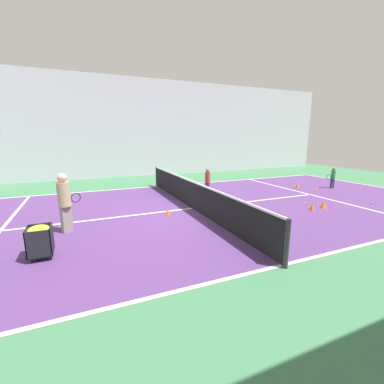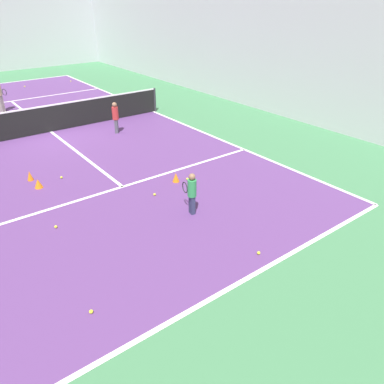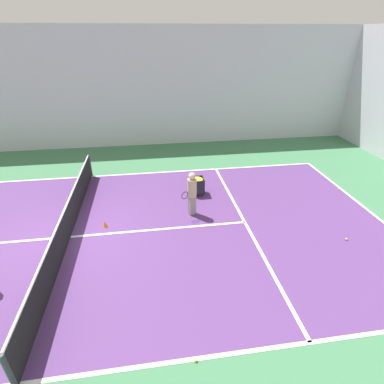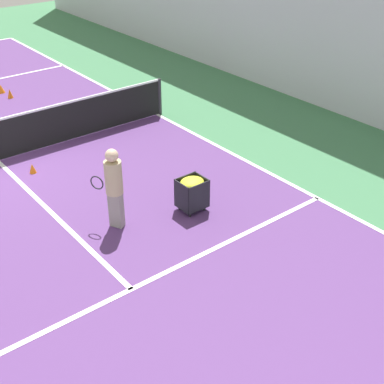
# 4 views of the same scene
# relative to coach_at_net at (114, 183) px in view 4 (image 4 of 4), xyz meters

# --- Properties ---
(line_sideline_left) EXTENTS (0.10, 21.28, 0.00)m
(line_sideline_left) POSITION_rel_coach_at_net_xyz_m (-3.85, -4.10, -0.94)
(line_sideline_left) COLOR white
(line_sideline_left) RESTS_ON ground
(line_service_far) EXTENTS (9.31, 0.10, 0.00)m
(line_service_far) POSITION_rel_coach_at_net_xyz_m (0.81, 1.75, -0.94)
(line_service_far) COLOR white
(line_service_far) RESTS_ON ground
(coach_at_net) EXTENTS (0.51, 0.63, 1.65)m
(coach_at_net) POSITION_rel_coach_at_net_xyz_m (0.00, 0.00, 0.00)
(coach_at_net) COLOR gray
(coach_at_net) RESTS_ON ground
(ball_cart) EXTENTS (0.54, 0.48, 0.72)m
(ball_cart) POSITION_rel_coach_at_net_xyz_m (-1.49, 0.46, -0.44)
(ball_cart) COLOR black
(ball_cart) RESTS_ON ground
(training_cone_0) EXTENTS (0.16, 0.16, 0.23)m
(training_cone_0) POSITION_rel_coach_at_net_xyz_m (0.38, -3.04, -0.83)
(training_cone_0) COLOR orange
(training_cone_0) RESTS_ON ground
(training_cone_1) EXTENTS (0.17, 0.17, 0.28)m
(training_cone_1) POSITION_rel_coach_at_net_xyz_m (-1.09, -7.99, -0.80)
(training_cone_1) COLOR orange
(training_cone_1) RESTS_ON ground
(training_cone_2) EXTENTS (0.23, 0.23, 0.25)m
(training_cone_2) POSITION_rel_coach_at_net_xyz_m (-1.05, -8.61, -0.81)
(training_cone_2) COLOR orange
(training_cone_2) RESTS_ON ground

